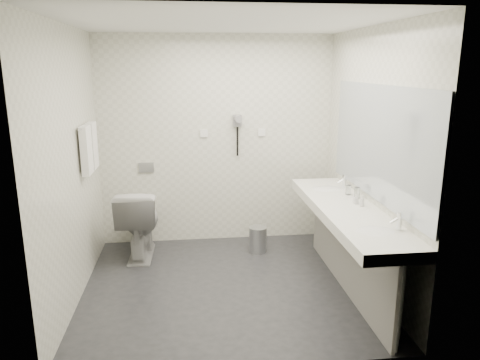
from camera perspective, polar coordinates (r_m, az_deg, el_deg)
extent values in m
plane|color=#25262A|center=(4.66, -1.66, -13.14)|extent=(2.80, 2.80, 0.00)
plane|color=white|center=(4.16, -1.92, 19.18)|extent=(2.80, 2.80, 0.00)
plane|color=silver|center=(5.51, -2.97, 4.89)|extent=(2.80, 0.00, 2.80)
plane|color=silver|center=(2.98, 0.41, -3.13)|extent=(2.80, 0.00, 2.80)
plane|color=silver|center=(4.35, -20.50, 1.49)|extent=(0.00, 2.60, 2.60)
plane|color=silver|center=(4.57, 16.01, 2.43)|extent=(0.00, 2.60, 2.60)
cube|color=white|center=(4.40, 13.29, -3.90)|extent=(0.55, 2.20, 0.10)
cube|color=gray|center=(4.56, 13.28, -8.97)|extent=(0.03, 2.15, 0.75)
cylinder|color=silver|center=(3.71, 19.32, -15.03)|extent=(0.06, 0.06, 0.75)
cylinder|color=silver|center=(5.49, 9.92, -4.78)|extent=(0.06, 0.06, 0.75)
cube|color=#B2BCC6|center=(4.35, 17.01, 4.46)|extent=(0.02, 2.20, 1.05)
ellipsoid|color=white|center=(3.82, 16.61, -6.36)|extent=(0.40, 0.31, 0.05)
ellipsoid|color=white|center=(4.98, 10.80, -1.24)|extent=(0.40, 0.31, 0.05)
cylinder|color=silver|center=(3.87, 19.37, -4.90)|extent=(0.04, 0.04, 0.15)
cylinder|color=silver|center=(5.02, 12.97, -0.17)|extent=(0.04, 0.04, 0.15)
imported|color=white|center=(4.48, 14.36, -2.35)|extent=(0.04, 0.04, 0.09)
imported|color=white|center=(4.42, 15.11, -2.52)|extent=(0.05, 0.05, 0.11)
cylinder|color=silver|center=(4.68, 14.50, -1.57)|extent=(0.08, 0.08, 0.11)
cylinder|color=silver|center=(4.78, 13.46, -1.22)|extent=(0.06, 0.06, 0.10)
imported|color=white|center=(5.32, -12.57, -5.18)|extent=(0.48, 0.81, 0.81)
cube|color=#B2B5BA|center=(5.56, -11.69, 1.55)|extent=(0.18, 0.02, 0.12)
cylinder|color=#B2B5BA|center=(5.38, 2.25, -7.56)|extent=(0.25, 0.25, 0.29)
cylinder|color=#B2B5BA|center=(5.33, 2.27, -6.02)|extent=(0.21, 0.21, 0.02)
cylinder|color=silver|center=(4.81, -18.73, 6.43)|extent=(0.02, 0.62, 0.02)
cube|color=white|center=(4.71, -18.74, 3.55)|extent=(0.07, 0.24, 0.48)
cube|color=white|center=(4.98, -18.10, 4.15)|extent=(0.07, 0.24, 0.48)
cube|color=gray|center=(5.46, -0.34, 7.48)|extent=(0.10, 0.04, 0.14)
cylinder|color=gray|center=(5.39, -0.26, 7.71)|extent=(0.08, 0.14, 0.08)
cylinder|color=black|center=(5.48, -0.32, 4.87)|extent=(0.02, 0.02, 0.35)
cube|color=white|center=(5.47, -4.55, 5.86)|extent=(0.09, 0.02, 0.09)
cube|color=white|center=(5.54, 2.74, 6.00)|extent=(0.09, 0.02, 0.09)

